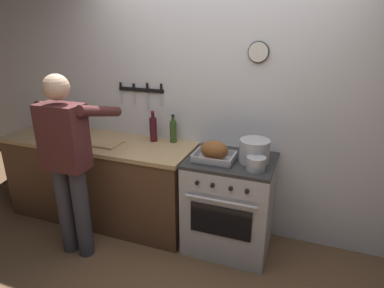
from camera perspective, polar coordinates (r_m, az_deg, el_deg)
The scene contains 11 objects.
wall_back at distance 3.18m, azimuth 4.92°, elevation 6.97°, with size 6.00×0.13×2.60m.
counter_block at distance 3.67m, azimuth -15.55°, elevation -5.97°, with size 2.03×0.65×0.90m.
stove at distance 3.12m, azimuth 6.54°, elevation -10.25°, with size 0.76×0.67×0.90m.
person_cook at distance 3.00m, azimuth -20.72°, elevation -2.13°, with size 0.51×0.63×1.66m.
roasting_pan at distance 2.85m, azimuth 3.90°, elevation -1.38°, with size 0.35×0.26×0.18m.
stock_pot at distance 2.86m, azimuth 10.77°, elevation -1.19°, with size 0.26×0.26×0.20m.
saucepan at distance 2.72m, azimuth 11.05°, elevation -3.34°, with size 0.16×0.16×0.11m.
cutting_board at distance 3.37m, azimuth -15.25°, elevation 0.15°, with size 0.36×0.24×0.02m, color tan.
bottle_olive_oil at distance 3.28m, azimuth -3.28°, elevation 2.30°, with size 0.07×0.07×0.28m.
bottle_wine_red at distance 3.33m, azimuth -6.74°, elevation 2.66°, with size 0.07×0.07×0.31m.
bottle_cooking_oil at distance 3.61m, azimuth -17.88°, elevation 2.87°, with size 0.07×0.07×0.26m.
Camera 1 is at (0.83, -1.64, 2.03)m, focal length 30.73 mm.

